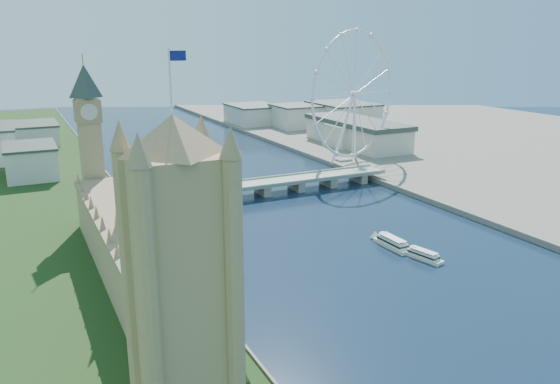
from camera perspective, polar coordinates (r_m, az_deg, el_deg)
tree_row at (r=193.81m, az=-4.75°, el=-18.04°), size 7.85×215.85×20.82m
victoria_tower at (r=150.13m, az=-10.33°, el=-9.12°), size 28.16×28.16×112.00m
parliament_range at (r=269.16m, az=-15.42°, el=-6.42°), size 24.00×200.00×70.00m
big_ben at (r=361.09m, az=-19.36°, el=6.70°), size 20.02×20.02×110.00m
westminster_bridge at (r=428.15m, az=-1.84°, el=0.63°), size 220.00×22.00×9.50m
london_eye at (r=522.99m, az=7.76°, el=9.99°), size 113.60×39.12×124.30m
county_hall at (r=624.53m, az=7.92°, el=4.61°), size 54.00×144.00×35.00m
city_skyline at (r=678.13m, az=-7.99°, el=6.91°), size 505.00×280.00×32.00m
tour_boat_near at (r=327.25m, az=11.61°, el=-5.67°), size 8.46×30.44×6.69m
tour_boat_far at (r=314.09m, az=14.72°, el=-6.79°), size 12.25×27.02×5.75m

